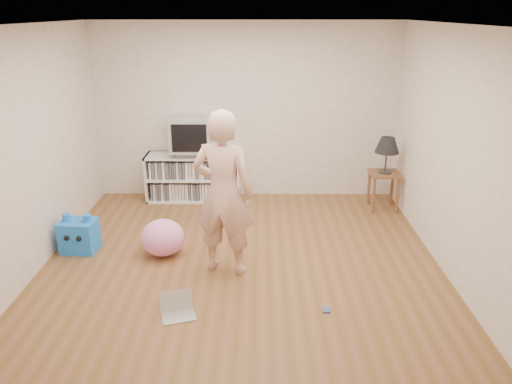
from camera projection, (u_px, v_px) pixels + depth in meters
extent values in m
plane|color=brown|center=(242.00, 261.00, 5.75)|extent=(4.50, 4.50, 0.00)
cube|color=beige|center=(246.00, 112.00, 7.42)|extent=(4.50, 0.02, 2.60)
cube|color=beige|center=(227.00, 248.00, 3.19)|extent=(4.50, 0.02, 2.60)
cube|color=beige|center=(30.00, 152.00, 5.32)|extent=(0.02, 4.50, 2.60)
cube|color=beige|center=(452.00, 153.00, 5.29)|extent=(0.02, 4.50, 2.60)
cube|color=white|center=(239.00, 24.00, 4.86)|extent=(4.50, 4.50, 0.01)
cube|color=white|center=(195.00, 173.00, 7.73)|extent=(1.40, 0.03, 0.70)
cube|color=white|center=(148.00, 177.00, 7.54)|extent=(0.03, 0.45, 0.70)
cube|color=white|center=(239.00, 177.00, 7.53)|extent=(0.03, 0.45, 0.70)
cube|color=white|center=(194.00, 198.00, 7.65)|extent=(1.40, 0.45, 0.03)
cube|color=white|center=(193.00, 177.00, 7.53)|extent=(1.34, 0.45, 0.03)
cube|color=white|center=(193.00, 156.00, 7.42)|extent=(1.40, 0.45, 0.03)
cube|color=silver|center=(193.00, 177.00, 7.53)|extent=(1.26, 0.36, 0.64)
cube|color=gray|center=(192.00, 153.00, 7.40)|extent=(0.45, 0.35, 0.07)
cube|color=#A0A0A5|center=(192.00, 134.00, 7.30)|extent=(0.60, 0.52, 0.50)
cube|color=black|center=(189.00, 138.00, 7.05)|extent=(0.50, 0.01, 0.40)
cylinder|color=brown|center=(374.00, 196.00, 7.04)|extent=(0.04, 0.04, 0.52)
cylinder|color=brown|center=(398.00, 196.00, 7.04)|extent=(0.04, 0.04, 0.52)
cylinder|color=brown|center=(369.00, 188.00, 7.36)|extent=(0.04, 0.04, 0.52)
cylinder|color=brown|center=(392.00, 188.00, 7.36)|extent=(0.04, 0.04, 0.52)
cube|color=brown|center=(385.00, 174.00, 7.10)|extent=(0.42, 0.42, 0.03)
cylinder|color=#333333|center=(385.00, 172.00, 7.09)|extent=(0.18, 0.18, 0.02)
cylinder|color=#333333|center=(386.00, 160.00, 7.03)|extent=(0.02, 0.02, 0.32)
imported|color=beige|center=(223.00, 194.00, 5.26)|extent=(0.74, 0.57, 1.81)
cube|color=silver|center=(179.00, 317.00, 4.71)|extent=(0.36, 0.30, 0.01)
cube|color=silver|center=(176.00, 301.00, 4.77)|extent=(0.32, 0.15, 0.20)
cube|color=black|center=(176.00, 301.00, 4.77)|extent=(0.28, 0.13, 0.16)
cube|color=#3F54A9|center=(326.00, 310.00, 4.80)|extent=(0.07, 0.10, 0.02)
cube|color=#1976F6|center=(79.00, 236.00, 5.95)|extent=(0.43, 0.36, 0.38)
cylinder|color=#1976F6|center=(66.00, 217.00, 5.89)|extent=(0.10, 0.10, 0.09)
cylinder|color=#1976F6|center=(87.00, 218.00, 5.86)|extent=(0.10, 0.10, 0.09)
sphere|color=black|center=(66.00, 238.00, 5.79)|extent=(0.06, 0.06, 0.06)
sphere|color=black|center=(79.00, 239.00, 5.78)|extent=(0.06, 0.06, 0.06)
ellipsoid|color=#FF87CD|center=(163.00, 238.00, 5.85)|extent=(0.58, 0.58, 0.43)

